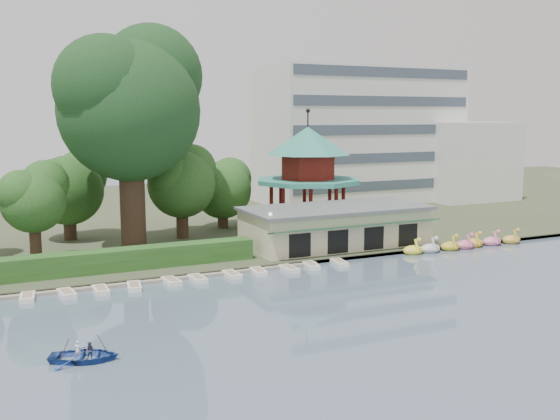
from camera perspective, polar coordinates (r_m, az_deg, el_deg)
ground_plane at (r=40.38m, az=8.34°, el=-10.70°), size 220.00×220.00×0.00m
shore at (r=87.38m, az=-10.63°, el=-0.19°), size 220.00×70.00×0.40m
embankment at (r=55.01m, az=-1.59°, el=-5.23°), size 220.00×0.60×0.30m
dock at (r=51.52m, az=-13.98°, el=-6.47°), size 34.00×1.60×0.24m
boathouse at (r=63.04m, az=5.09°, el=-1.42°), size 18.60×9.39×3.90m
pavilion at (r=72.09m, az=2.54°, el=3.95°), size 12.40×12.40×13.50m
office_building at (r=97.10m, az=8.82°, el=6.37°), size 38.00×18.00×20.00m
hedge at (r=53.98m, az=-17.83°, el=-4.66°), size 30.00×2.00×1.80m
lamp_post at (r=56.46m, az=-0.89°, el=-1.56°), size 0.36×0.36×4.28m
big_tree at (r=61.27m, az=-13.52°, el=9.84°), size 14.65×13.65×21.82m
small_trees at (r=65.41m, az=-16.05°, el=1.93°), size 39.76×16.60×9.94m
swan_boats at (r=65.93m, az=16.41°, el=-3.05°), size 14.74×2.06×1.92m
moored_rowboats at (r=50.56m, az=-11.56°, el=-6.61°), size 34.80×2.76×0.36m
rowboat_with_passengers at (r=36.50m, az=-17.47°, el=-12.23°), size 6.22×5.33×2.01m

